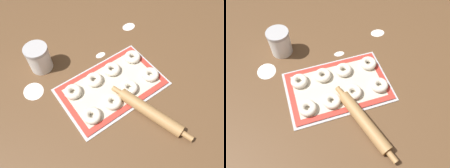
% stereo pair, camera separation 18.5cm
% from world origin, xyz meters
% --- Properties ---
extents(ground_plane, '(2.80, 2.80, 0.00)m').
position_xyz_m(ground_plane, '(0.00, 0.00, 0.00)').
color(ground_plane, brown).
extents(baking_tray, '(0.49, 0.32, 0.01)m').
position_xyz_m(baking_tray, '(0.02, -0.01, 0.00)').
color(baking_tray, silver).
rests_on(baking_tray, ground_plane).
extents(baking_mat, '(0.47, 0.29, 0.00)m').
position_xyz_m(baking_mat, '(0.02, -0.01, 0.01)').
color(baking_mat, red).
rests_on(baking_mat, baking_tray).
extents(bagel_front_far_left, '(0.08, 0.08, 0.03)m').
position_xyz_m(bagel_front_far_left, '(-0.15, -0.09, 0.03)').
color(bagel_front_far_left, silver).
rests_on(bagel_front_far_left, baking_mat).
extents(bagel_front_mid_left, '(0.08, 0.08, 0.03)m').
position_xyz_m(bagel_front_mid_left, '(-0.04, -0.09, 0.03)').
color(bagel_front_mid_left, silver).
rests_on(bagel_front_mid_left, baking_mat).
extents(bagel_front_mid_right, '(0.08, 0.08, 0.03)m').
position_xyz_m(bagel_front_mid_right, '(0.07, -0.08, 0.03)').
color(bagel_front_mid_right, silver).
rests_on(bagel_front_mid_right, baking_mat).
extents(bagel_front_far_right, '(0.08, 0.08, 0.03)m').
position_xyz_m(bagel_front_far_right, '(0.20, -0.08, 0.03)').
color(bagel_front_far_right, silver).
rests_on(bagel_front_far_right, baking_mat).
extents(bagel_back_far_left, '(0.08, 0.08, 0.03)m').
position_xyz_m(bagel_back_far_left, '(-0.15, 0.06, 0.03)').
color(bagel_back_far_left, silver).
rests_on(bagel_back_far_left, baking_mat).
extents(bagel_back_mid_left, '(0.08, 0.08, 0.03)m').
position_xyz_m(bagel_back_mid_left, '(-0.04, 0.06, 0.03)').
color(bagel_back_mid_left, silver).
rests_on(bagel_back_mid_left, baking_mat).
extents(bagel_back_mid_right, '(0.08, 0.08, 0.03)m').
position_xyz_m(bagel_back_mid_right, '(0.07, 0.06, 0.03)').
color(bagel_back_mid_right, silver).
rests_on(bagel_back_mid_right, baking_mat).
extents(bagel_back_far_right, '(0.08, 0.08, 0.03)m').
position_xyz_m(bagel_back_far_right, '(0.20, 0.06, 0.03)').
color(bagel_back_far_right, silver).
rests_on(bagel_back_far_right, baking_mat).
extents(flour_canister, '(0.11, 0.11, 0.14)m').
position_xyz_m(flour_canister, '(-0.20, 0.30, 0.07)').
color(flour_canister, white).
rests_on(flour_canister, ground_plane).
extents(rolling_pin, '(0.14, 0.40, 0.05)m').
position_xyz_m(rolling_pin, '(0.07, -0.23, 0.03)').
color(rolling_pin, '#AD7F4C').
rests_on(rolling_pin, ground_plane).
extents(flour_patch_near, '(0.09, 0.10, 0.00)m').
position_xyz_m(flour_patch_near, '(-0.30, 0.19, 0.00)').
color(flour_patch_near, white).
rests_on(flour_patch_near, ground_plane).
extents(flour_patch_far, '(0.08, 0.06, 0.00)m').
position_xyz_m(flour_patch_far, '(0.35, 0.27, 0.00)').
color(flour_patch_far, white).
rests_on(flour_patch_far, ground_plane).
extents(flour_patch_side, '(0.06, 0.03, 0.00)m').
position_xyz_m(flour_patch_side, '(0.09, 0.19, 0.00)').
color(flour_patch_side, white).
rests_on(flour_patch_side, ground_plane).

